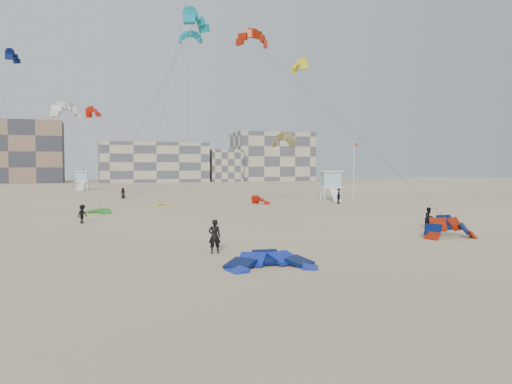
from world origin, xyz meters
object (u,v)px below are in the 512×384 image
object	(u,v)px
kitesurfer_main	(214,236)
lifeguard_tower_near	(331,186)
kite_ground_blue	(272,268)
kite_ground_orange	(450,238)

from	to	relation	value
kitesurfer_main	lifeguard_tower_near	world-z (taller)	lifeguard_tower_near
kite_ground_blue	kite_ground_orange	size ratio (longest dim) A/B	1.24
kite_ground_blue	kitesurfer_main	bearing A→B (deg)	115.28
kite_ground_blue	kite_ground_orange	world-z (taller)	kite_ground_orange
kitesurfer_main	lifeguard_tower_near	xyz separation A→B (m)	(25.87, 36.23, 1.14)
kite_ground_blue	kitesurfer_main	size ratio (longest dim) A/B	2.36
kite_ground_orange	kite_ground_blue	bearing A→B (deg)	-155.37
kite_ground_orange	lifeguard_tower_near	size ratio (longest dim) A/B	0.60
kite_ground_orange	kitesurfer_main	size ratio (longest dim) A/B	1.89
kite_ground_orange	lifeguard_tower_near	world-z (taller)	lifeguard_tower_near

